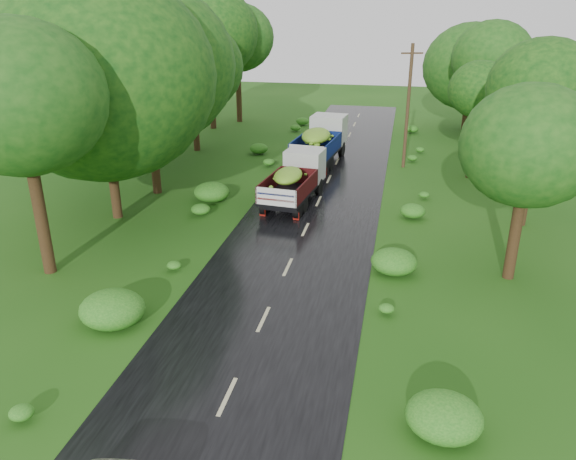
# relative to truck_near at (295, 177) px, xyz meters

# --- Properties ---
(ground) EXTENTS (120.00, 120.00, 0.00)m
(ground) POSITION_rel_truck_near_xyz_m (1.19, -15.71, -1.35)
(ground) COLOR #18460F
(ground) RESTS_ON ground
(road) EXTENTS (6.50, 80.00, 0.02)m
(road) POSITION_rel_truck_near_xyz_m (1.19, -10.71, -1.34)
(road) COLOR black
(road) RESTS_ON ground
(road_lines) EXTENTS (0.12, 69.60, 0.00)m
(road_lines) POSITION_rel_truck_near_xyz_m (1.19, -9.71, -1.32)
(road_lines) COLOR #BFB78C
(road_lines) RESTS_ON road
(truck_near) EXTENTS (2.61, 5.84, 2.38)m
(truck_near) POSITION_rel_truck_near_xyz_m (0.00, 0.00, 0.00)
(truck_near) COLOR black
(truck_near) RESTS_ON ground
(truck_far) EXTENTS (2.93, 6.61, 2.69)m
(truck_far) POSITION_rel_truck_near_xyz_m (0.16, 8.04, 0.18)
(truck_far) COLOR black
(truck_far) RESTS_ON ground
(utility_pole) EXTENTS (1.28, 0.45, 7.48)m
(utility_pole) POSITION_rel_truck_near_xyz_m (5.44, 7.85, 2.50)
(utility_pole) COLOR #382616
(utility_pole) RESTS_ON ground
(trees_left) EXTENTS (7.27, 33.00, 9.19)m
(trees_left) POSITION_rel_truck_near_xyz_m (-8.87, 4.42, 5.35)
(trees_left) COLOR black
(trees_left) RESTS_ON ground
(trees_right) EXTENTS (4.58, 30.38, 7.74)m
(trees_right) POSITION_rel_truck_near_xyz_m (10.22, 8.75, 4.08)
(trees_right) COLOR black
(trees_right) RESTS_ON ground
(shrubs) EXTENTS (11.90, 44.00, 0.70)m
(shrubs) POSITION_rel_truck_near_xyz_m (1.19, -1.71, -1.00)
(shrubs) COLOR #186217
(shrubs) RESTS_ON ground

